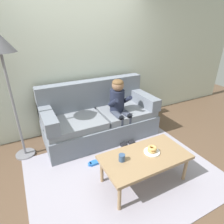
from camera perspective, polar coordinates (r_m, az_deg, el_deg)
The scene contains 12 objects.
ground at distance 3.04m, azimuth 1.14°, elevation -15.12°, with size 10.00×10.00×0.00m, color brown.
wall_back at distance 3.64m, azimuth -9.58°, elevation 16.12°, with size 8.00×0.10×2.80m, color beige.
area_rug at distance 2.87m, azimuth 3.62°, elevation -17.90°, with size 2.59×1.97×0.01m, color #9993A3.
couch at distance 3.52m, azimuth -3.84°, elevation -1.92°, with size 2.02×0.90×1.01m.
coffee_table at distance 2.55m, azimuth 9.87°, elevation -13.60°, with size 1.13×0.60×0.43m.
person_child at distance 3.33m, azimuth 2.18°, elevation 2.42°, with size 0.34×0.58×1.10m.
plate at distance 2.60m, azimuth 11.90°, elevation -11.65°, with size 0.21×0.21×0.01m, color white.
donut at distance 2.58m, azimuth 11.95°, elevation -11.21°, with size 0.12×0.12×0.04m, color tan.
donut_second at distance 2.56m, azimuth 12.02°, elevation -10.57°, with size 0.12×0.12×0.04m, color tan.
mug at distance 2.40m, azimuth 3.00°, elevation -13.58°, with size 0.08×0.08×0.09m, color #334C72.
toy_controller at distance 3.01m, azimuth -5.15°, elevation -15.02°, with size 0.23×0.09×0.05m.
floor_lamp at distance 2.90m, azimuth -30.49°, elevation 15.00°, with size 0.40×0.40×1.89m.
Camera 1 is at (-1.10, -2.02, 1.99)m, focal length 30.36 mm.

